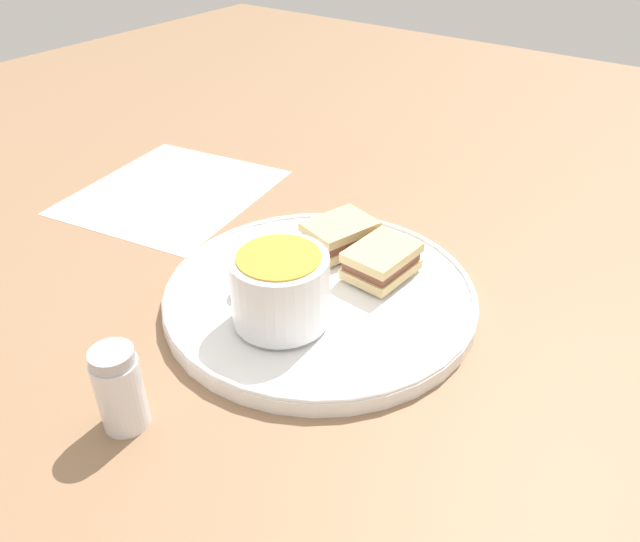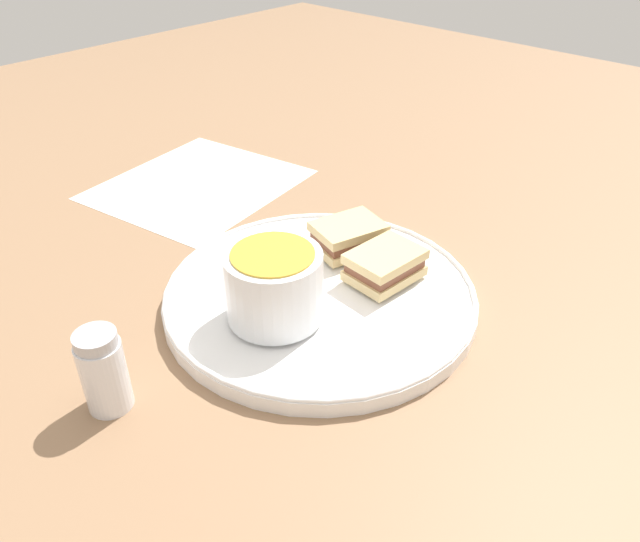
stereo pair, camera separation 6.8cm
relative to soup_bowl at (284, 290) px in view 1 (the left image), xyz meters
The scene contains 8 objects.
ground_plane 0.09m from the soup_bowl, 85.86° to the right, with size 2.40×2.40×0.00m, color #8E6B4C.
plate 0.08m from the soup_bowl, 85.86° to the right, with size 0.35×0.35×0.02m.
soup_bowl is the anchor object (origin of this frame).
spoon 0.08m from the soup_bowl, 11.95° to the right, with size 0.05×0.10×0.01m.
sandwich_half_near 0.14m from the soup_bowl, 104.79° to the right, with size 0.07×0.09×0.03m.
sandwich_half_far 0.16m from the soup_bowl, 76.48° to the right, with size 0.08×0.10×0.03m.
salt_shaker 0.18m from the soup_bowl, 77.51° to the left, with size 0.04×0.04×0.08m.
menu_sheet 0.39m from the soup_bowl, 24.94° to the right, with size 0.30×0.32×0.00m.
Camera 1 is at (-0.33, 0.46, 0.43)m, focal length 35.00 mm.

